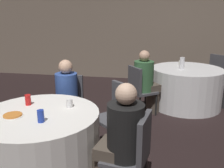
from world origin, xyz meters
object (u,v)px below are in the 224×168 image
Objects in this scene: table_near at (41,145)px; chair_far_southwest at (139,87)px; soda_can_red at (28,100)px; soda_can_blue at (41,116)px; chair_near_east at (135,150)px; pizza_plate_near at (13,115)px; person_blue_shirt at (66,101)px; person_black_shirt at (119,141)px; chair_near_northeast at (117,110)px; bottle_far at (182,63)px; chair_near_north at (69,100)px; person_green_jacket at (147,82)px; table_far at (186,87)px; chair_far_northeast at (215,71)px.

table_near is 2.12m from chair_far_southwest.
soda_can_red is (-1.16, -1.69, 0.28)m from chair_far_southwest.
soda_can_blue is at bearing -58.35° from table_near.
chair_near_east reaches higher than pizza_plate_near.
person_blue_shirt reaches higher than pizza_plate_near.
person_black_shirt is at bearing -37.88° from chair_far_southwest.
person_black_shirt reaches higher than chair_near_northeast.
bottle_far is (0.65, 2.66, 0.33)m from chair_near_east.
person_green_jacket reaches higher than chair_near_north.
table_far is 0.50m from bottle_far.
soda_can_blue reaches higher than table_near.
bottle_far is at bearing -3.26° from chair_near_east.
chair_near_east is 0.77× the size of person_blue_shirt.
pizza_plate_near is (-1.29, -2.11, 0.17)m from person_green_jacket.
chair_near_northeast is 7.25× the size of soda_can_red.
person_blue_shirt is (-0.03, 0.89, 0.20)m from table_near.
soda_can_red is at bearing 136.72° from table_near.
soda_can_red reaches higher than table_far.
bottle_far is at bearing -142.73° from chair_near_north.
chair_near_east is 1.00× the size of chair_far_southwest.
chair_near_north reaches higher than soda_can_blue.
chair_far_southwest is (0.21, 1.13, 0.00)m from chair_near_northeast.
chair_far_southwest is 4.01× the size of bottle_far.
table_far is 2.09m from chair_near_northeast.
table_far is at bearing -139.98° from person_blue_shirt.
soda_can_blue reaches higher than pizza_plate_near.
table_near is at bearing -124.31° from bottle_far.
table_near is 1.45× the size of chair_far_southwest.
soda_can_red is at bearing -72.25° from person_green_jacket.
table_far is 1.18× the size of person_blue_shirt.
table_near is at bearing 90.00° from chair_near_east.
chair_near_northeast reaches higher than table_far.
person_green_jacket is 2.21m from soda_can_red.
person_blue_shirt reaches higher than table_near.
table_near is 1.12× the size of person_blue_shirt.
chair_near_northeast and chair_far_southwest have the same top height.
person_green_jacket is at bearing 5.82° from person_black_shirt.
soda_can_blue is (-0.59, -0.97, 0.28)m from chair_near_northeast.
table_near is 0.95× the size of table_far.
chair_near_northeast is at bearing 28.84° from chair_near_east.
soda_can_red is at bearing 75.28° from chair_near_north.
person_green_jacket is (0.13, 0.09, 0.06)m from chair_far_southwest.
person_black_shirt reaches higher than person_green_jacket.
chair_far_southwest is at bearing -143.49° from table_far.
person_blue_shirt is 1.04m from pizza_plate_near.
soda_can_blue is (-2.38, -3.58, 0.28)m from chair_far_northeast.
chair_near_northeast is at bearing -119.75° from bottle_far.
chair_near_east is at bearing 151.16° from chair_near_northeast.
soda_can_red is at bearing 130.29° from soda_can_blue.
person_black_shirt reaches higher than table_far.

